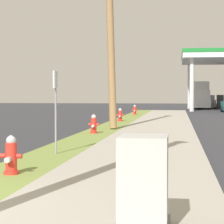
{
  "coord_description": "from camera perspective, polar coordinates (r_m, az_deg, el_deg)",
  "views": [
    {
      "loc": [
        3.9,
        -5.26,
        1.64
      ],
      "look_at": [
        1.19,
        13.71,
        0.91
      ],
      "focal_mm": 74.19,
      "sensor_mm": 36.0,
      "label": 1
    }
  ],
  "objects": [
    {
      "name": "fire_hydrant_second",
      "position": [
        18.1,
        -2.27,
        -1.61
      ],
      "size": [
        0.42,
        0.38,
        0.74
      ],
      "color": "red",
      "rests_on": "grass_verge"
    },
    {
      "name": "car_silver_by_near_pump",
      "position": [
        57.05,
        11.66,
        1.2
      ],
      "size": [
        2.03,
        4.54,
        1.57
      ],
      "color": "#BCBCC1",
      "rests_on": "ground"
    },
    {
      "name": "truck_white_on_apron",
      "position": [
        53.66,
        10.72,
        1.97
      ],
      "size": [
        2.29,
        6.45,
        3.11
      ],
      "color": "white",
      "rests_on": "ground"
    },
    {
      "name": "utility_cabinet",
      "position": [
        5.31,
        3.9,
        -9.04
      ],
      "size": [
        0.6,
        0.71,
        1.05
      ],
      "color": "slate",
      "rests_on": "sidewalk_slab"
    },
    {
      "name": "fire_hydrant_fourth",
      "position": [
        34.88,
        2.82,
        0.21
      ],
      "size": [
        0.42,
        0.37,
        0.74
      ],
      "color": "red",
      "rests_on": "grass_verge"
    },
    {
      "name": "street_sign_post",
      "position": [
        11.89,
        -6.97,
        2.14
      ],
      "size": [
        0.05,
        0.36,
        2.12
      ],
      "color": "gray",
      "rests_on": "grass_verge"
    },
    {
      "name": "fire_hydrant_third",
      "position": [
        26.23,
        1.01,
        -0.44
      ],
      "size": [
        0.42,
        0.37,
        0.74
      ],
      "color": "red",
      "rests_on": "grass_verge"
    },
    {
      "name": "fire_hydrant_nearest",
      "position": [
        9.04,
        -12.33,
        -5.46
      ],
      "size": [
        0.42,
        0.38,
        0.74
      ],
      "color": "red",
      "rests_on": "grass_verge"
    },
    {
      "name": "utility_pole_midground",
      "position": [
        21.3,
        -0.27,
        12.27
      ],
      "size": [
        1.0,
        2.3,
        10.34
      ],
      "color": "#937047",
      "rests_on": "grass_verge"
    }
  ]
}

